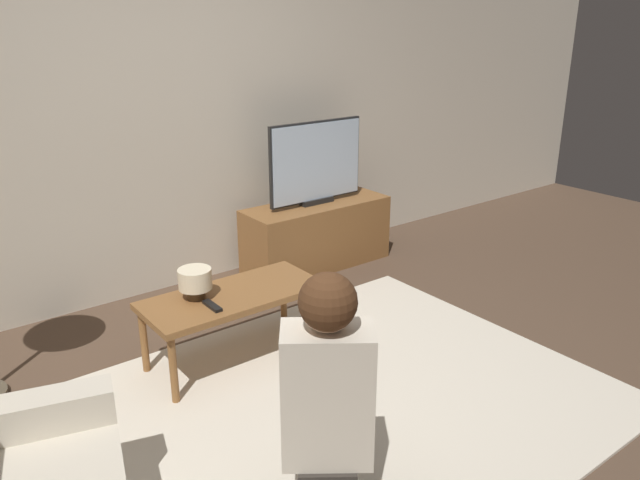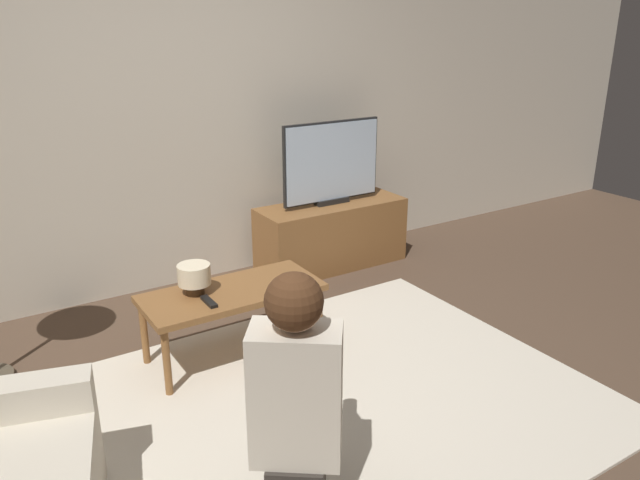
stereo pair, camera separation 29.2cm
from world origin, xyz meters
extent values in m
plane|color=brown|center=(0.00, 0.00, 0.00)|extent=(10.00, 10.00, 0.00)
cube|color=beige|center=(0.00, 1.93, 1.30)|extent=(10.00, 0.06, 2.60)
cube|color=beige|center=(0.00, 0.00, 0.01)|extent=(2.98, 2.09, 0.02)
cube|color=brown|center=(1.22, 1.58, 0.25)|extent=(1.17, 0.42, 0.51)
cube|color=black|center=(1.22, 1.58, 0.53)|extent=(0.28, 0.08, 0.04)
cube|color=black|center=(1.22, 1.59, 0.83)|extent=(0.82, 0.03, 0.60)
cube|color=silver|center=(1.22, 1.58, 0.83)|extent=(0.79, 0.04, 0.57)
cube|color=brown|center=(-0.02, 0.70, 0.40)|extent=(1.00, 0.45, 0.04)
cylinder|color=brown|center=(-0.48, 0.52, 0.19)|extent=(0.04, 0.04, 0.39)
cylinder|color=brown|center=(0.44, 0.52, 0.19)|extent=(0.04, 0.04, 0.39)
cylinder|color=brown|center=(-0.48, 0.89, 0.19)|extent=(0.04, 0.04, 0.39)
cylinder|color=brown|center=(0.44, 0.89, 0.19)|extent=(0.04, 0.04, 0.39)
cube|color=beige|center=(-1.28, 0.13, 0.27)|extent=(0.72, 0.33, 0.55)
cube|color=#332D28|center=(-0.33, -0.52, 0.20)|extent=(0.32, 0.32, 0.14)
cube|color=beige|center=(-0.33, -0.52, 0.54)|extent=(0.39, 0.36, 0.54)
sphere|color=#DBAD8E|center=(-0.33, -0.52, 0.91)|extent=(0.21, 0.21, 0.21)
sphere|color=#4C2D19|center=(-0.34, -0.53, 0.93)|extent=(0.21, 0.21, 0.21)
cube|color=black|center=(-0.11, -0.22, 0.57)|extent=(0.13, 0.11, 0.04)
cylinder|color=beige|center=(-0.09, -0.38, 0.57)|extent=(0.23, 0.28, 0.07)
cylinder|color=beige|center=(-0.26, -0.26, 0.57)|extent=(0.23, 0.28, 0.07)
cylinder|color=#4C3823|center=(-0.21, 0.77, 0.45)|extent=(0.10, 0.10, 0.06)
cylinder|color=beige|center=(-0.21, 0.77, 0.54)|extent=(0.18, 0.18, 0.11)
cube|color=black|center=(-0.20, 0.61, 0.43)|extent=(0.04, 0.15, 0.02)
camera|label=1|loc=(-1.55, -2.07, 1.86)|focal=35.00mm
camera|label=2|loc=(-1.31, -2.24, 1.86)|focal=35.00mm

